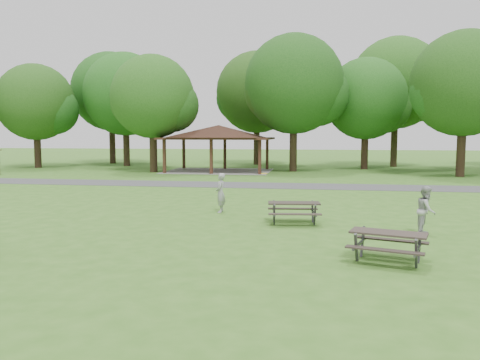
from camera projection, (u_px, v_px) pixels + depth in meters
name	position (u px, v px, depth m)	size (l,w,h in m)	color
ground	(186.00, 236.00, 13.95)	(160.00, 160.00, 0.00)	#386B1E
asphalt_path	(250.00, 185.00, 27.70)	(120.00, 3.20, 0.02)	#424245
pavilion	(218.00, 134.00, 37.87)	(8.60, 7.01, 3.76)	#321D12
tree_row_b	(37.00, 105.00, 41.80)	(7.14, 6.80, 9.28)	black
tree_row_c	(126.00, 97.00, 44.04)	(8.19, 7.80, 10.67)	black
tree_row_d	(154.00, 99.00, 36.93)	(6.93, 6.60, 9.27)	black
tree_row_e	(295.00, 87.00, 37.54)	(8.40, 8.00, 11.02)	black
tree_row_f	(367.00, 101.00, 40.12)	(7.35, 7.00, 9.55)	#301D15
tree_row_g	(465.00, 87.00, 32.74)	(7.77, 7.40, 10.25)	black
tree_deep_a	(112.00, 94.00, 47.89)	(8.40, 8.00, 11.38)	black
tree_deep_b	(258.00, 95.00, 46.03)	(8.40, 8.00, 11.13)	black
tree_deep_c	(397.00, 86.00, 42.93)	(8.82, 8.40, 11.90)	#322316
picnic_table_middle	(294.00, 207.00, 15.79)	(1.88, 1.58, 0.75)	#2C251F
picnic_table_far	(388.00, 239.00, 11.01)	(2.06, 1.83, 0.75)	#312823
frisbee_in_flight	(264.00, 173.00, 16.96)	(0.31, 0.31, 0.02)	yellow
frisbee_thrower	(221.00, 193.00, 18.05)	(0.56, 0.37, 1.53)	#969698
frisbee_catcher	(426.00, 210.00, 14.11)	(0.71, 0.56, 1.47)	#A6A6A8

